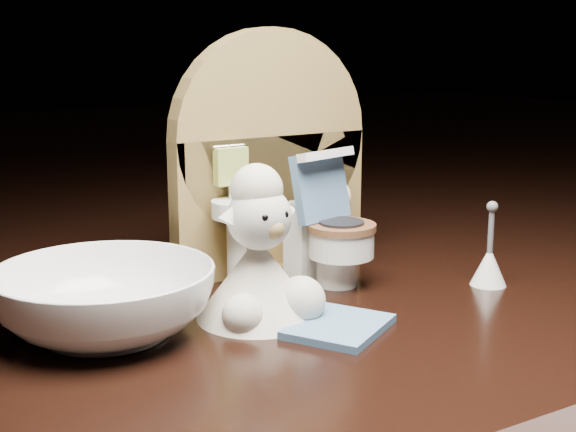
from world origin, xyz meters
name	(u,v)px	position (x,y,z in m)	size (l,w,h in m)	color
backdrop_panel	(269,167)	(0.00, 0.06, 0.07)	(0.13, 0.05, 0.15)	olive
toy_toilet	(328,235)	(0.02, 0.02, 0.03)	(0.05, 0.06, 0.08)	white
bath_mat	(339,327)	(-0.02, -0.05, 0.00)	(0.05, 0.04, 0.00)	#4B6E93
toilet_brush	(489,263)	(0.10, -0.03, 0.01)	(0.02, 0.02, 0.05)	white
plush_lamb	(260,265)	(-0.05, -0.01, 0.03)	(0.07, 0.07, 0.08)	beige
ceramic_bowl	(105,301)	(-0.13, 0.01, 0.02)	(0.11, 0.11, 0.03)	white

